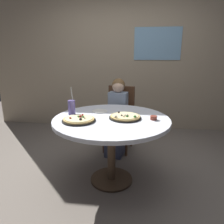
{
  "coord_description": "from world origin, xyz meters",
  "views": [
    {
      "loc": [
        0.25,
        -2.05,
        1.38
      ],
      "look_at": [
        0.0,
        0.05,
        0.8
      ],
      "focal_mm": 32.59,
      "sensor_mm": 36.0,
      "label": 1
    }
  ],
  "objects_px": {
    "soda_cup": "(72,107)",
    "sauce_bowl": "(154,118)",
    "dining_table": "(111,126)",
    "pizza_cheese": "(79,119)",
    "chair_wooden": "(120,115)",
    "pizza_veggie": "(125,117)",
    "diner_child": "(117,121)",
    "plate_small": "(100,111)"
  },
  "relations": [
    {
      "from": "dining_table",
      "to": "chair_wooden",
      "type": "height_order",
      "value": "chair_wooden"
    },
    {
      "from": "dining_table",
      "to": "pizza_veggie",
      "type": "height_order",
      "value": "pizza_veggie"
    },
    {
      "from": "pizza_cheese",
      "to": "dining_table",
      "type": "bearing_deg",
      "value": 26.01
    },
    {
      "from": "pizza_cheese",
      "to": "sauce_bowl",
      "type": "height_order",
      "value": "pizza_cheese"
    },
    {
      "from": "pizza_cheese",
      "to": "sauce_bowl",
      "type": "distance_m",
      "value": 0.76
    },
    {
      "from": "chair_wooden",
      "to": "sauce_bowl",
      "type": "bearing_deg",
      "value": -64.96
    },
    {
      "from": "diner_child",
      "to": "pizza_veggie",
      "type": "height_order",
      "value": "diner_child"
    },
    {
      "from": "soda_cup",
      "to": "pizza_veggie",
      "type": "bearing_deg",
      "value": -7.18
    },
    {
      "from": "dining_table",
      "to": "soda_cup",
      "type": "xyz_separation_m",
      "value": [
        -0.46,
        0.08,
        0.18
      ]
    },
    {
      "from": "dining_table",
      "to": "chair_wooden",
      "type": "xyz_separation_m",
      "value": [
        0.02,
        0.89,
        -0.12
      ]
    },
    {
      "from": "pizza_cheese",
      "to": "chair_wooden",
      "type": "bearing_deg",
      "value": 72.65
    },
    {
      "from": "pizza_veggie",
      "to": "soda_cup",
      "type": "bearing_deg",
      "value": 172.82
    },
    {
      "from": "chair_wooden",
      "to": "soda_cup",
      "type": "distance_m",
      "value": 0.99
    },
    {
      "from": "chair_wooden",
      "to": "soda_cup",
      "type": "xyz_separation_m",
      "value": [
        -0.47,
        -0.82,
        0.3
      ]
    },
    {
      "from": "chair_wooden",
      "to": "pizza_veggie",
      "type": "height_order",
      "value": "chair_wooden"
    },
    {
      "from": "diner_child",
      "to": "pizza_veggie",
      "type": "bearing_deg",
      "value": -77.47
    },
    {
      "from": "soda_cup",
      "to": "sauce_bowl",
      "type": "xyz_separation_m",
      "value": [
        0.9,
        -0.09,
        -0.06
      ]
    },
    {
      "from": "soda_cup",
      "to": "sauce_bowl",
      "type": "height_order",
      "value": "soda_cup"
    },
    {
      "from": "dining_table",
      "to": "diner_child",
      "type": "height_order",
      "value": "diner_child"
    },
    {
      "from": "chair_wooden",
      "to": "soda_cup",
      "type": "bearing_deg",
      "value": -120.05
    },
    {
      "from": "pizza_veggie",
      "to": "soda_cup",
      "type": "height_order",
      "value": "soda_cup"
    },
    {
      "from": "plate_small",
      "to": "diner_child",
      "type": "bearing_deg",
      "value": 72.16
    },
    {
      "from": "dining_table",
      "to": "diner_child",
      "type": "relative_size",
      "value": 1.14
    },
    {
      "from": "dining_table",
      "to": "chair_wooden",
      "type": "relative_size",
      "value": 1.3
    },
    {
      "from": "diner_child",
      "to": "soda_cup",
      "type": "height_order",
      "value": "diner_child"
    },
    {
      "from": "soda_cup",
      "to": "sauce_bowl",
      "type": "distance_m",
      "value": 0.9
    },
    {
      "from": "soda_cup",
      "to": "dining_table",
      "type": "bearing_deg",
      "value": -9.56
    },
    {
      "from": "soda_cup",
      "to": "sauce_bowl",
      "type": "bearing_deg",
      "value": -5.74
    },
    {
      "from": "chair_wooden",
      "to": "soda_cup",
      "type": "relative_size",
      "value": 3.1
    },
    {
      "from": "sauce_bowl",
      "to": "plate_small",
      "type": "xyz_separation_m",
      "value": [
        -0.61,
        0.25,
        -0.02
      ]
    },
    {
      "from": "chair_wooden",
      "to": "plate_small",
      "type": "distance_m",
      "value": 0.72
    },
    {
      "from": "dining_table",
      "to": "soda_cup",
      "type": "bearing_deg",
      "value": 170.44
    },
    {
      "from": "pizza_veggie",
      "to": "plate_small",
      "type": "xyz_separation_m",
      "value": [
        -0.31,
        0.23,
        -0.01
      ]
    },
    {
      "from": "dining_table",
      "to": "sauce_bowl",
      "type": "distance_m",
      "value": 0.45
    },
    {
      "from": "pizza_veggie",
      "to": "sauce_bowl",
      "type": "relative_size",
      "value": 4.86
    },
    {
      "from": "pizza_cheese",
      "to": "soda_cup",
      "type": "bearing_deg",
      "value": 122.57
    },
    {
      "from": "diner_child",
      "to": "plate_small",
      "type": "xyz_separation_m",
      "value": [
        -0.15,
        -0.48,
        0.27
      ]
    },
    {
      "from": "chair_wooden",
      "to": "pizza_cheese",
      "type": "xyz_separation_m",
      "value": [
        -0.33,
        -1.05,
        0.24
      ]
    },
    {
      "from": "soda_cup",
      "to": "plate_small",
      "type": "xyz_separation_m",
      "value": [
        0.29,
        0.16,
        -0.08
      ]
    },
    {
      "from": "chair_wooden",
      "to": "plate_small",
      "type": "xyz_separation_m",
      "value": [
        -0.18,
        -0.66,
        0.22
      ]
    },
    {
      "from": "chair_wooden",
      "to": "sauce_bowl",
      "type": "relative_size",
      "value": 13.57
    },
    {
      "from": "plate_small",
      "to": "chair_wooden",
      "type": "bearing_deg",
      "value": 74.48
    }
  ]
}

